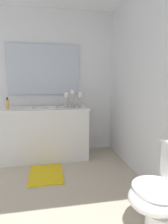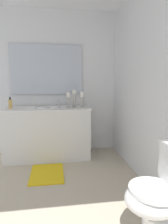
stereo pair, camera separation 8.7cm
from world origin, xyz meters
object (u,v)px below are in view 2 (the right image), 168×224
at_px(soap_bottle, 10,104).
at_px(bath_mat, 47,173).
at_px(vanity_cabinet, 48,133).
at_px(mirror, 47,70).
at_px(toilet, 161,193).
at_px(candle_holder_tall, 82,99).
at_px(sink_basin, 47,110).
at_px(candle_holder_short, 74,98).
at_px(candle_holder_mid, 69,100).

xyz_separation_m(soap_bottle, bath_mat, (0.60, 0.56, -0.90)).
bearing_deg(vanity_cabinet, mirror, 179.99).
bearing_deg(vanity_cabinet, toilet, 27.23).
distance_m(candle_holder_tall, soap_bottle, 1.13).
relative_size(candle_holder_tall, bath_mat, 0.42).
relative_size(sink_basin, mirror, 0.33).
height_order(candle_holder_tall, candle_holder_short, candle_holder_short).
bearing_deg(candle_holder_short, candle_holder_tall, 85.16).
bearing_deg(candle_holder_mid, bath_mat, -30.27).
height_order(candle_holder_tall, bath_mat, candle_holder_tall).
bearing_deg(vanity_cabinet, sink_basin, 90.00).
bearing_deg(candle_holder_mid, sink_basin, -95.70).
relative_size(candle_holder_mid, toilet, 0.33).
distance_m(vanity_cabinet, candle_holder_mid, 0.64).
bearing_deg(bath_mat, candle_holder_tall, 136.24).
bearing_deg(bath_mat, mirror, -180.00).
relative_size(sink_basin, soap_bottle, 2.23).
height_order(candle_holder_short, soap_bottle, candle_holder_short).
distance_m(sink_basin, candle_holder_mid, 0.38).
xyz_separation_m(sink_basin, toilet, (1.84, 0.95, -0.43)).
distance_m(candle_holder_short, soap_bottle, 1.00).
bearing_deg(candle_holder_short, soap_bottle, -89.58).
bearing_deg(candle_holder_short, toilet, 15.52).
distance_m(mirror, candle_holder_mid, 0.68).
bearing_deg(candle_holder_short, candle_holder_mid, -82.06).
bearing_deg(mirror, candle_holder_mid, 47.64).
bearing_deg(sink_basin, candle_holder_mid, 84.30).
bearing_deg(toilet, candle_holder_tall, -168.19).
height_order(sink_basin, bath_mat, sink_basin).
bearing_deg(sink_basin, candle_holder_short, 87.28).
bearing_deg(toilet, bath_mat, -142.06).
relative_size(candle_holder_tall, soap_bottle, 1.42).
bearing_deg(bath_mat, soap_bottle, -136.87).
bearing_deg(soap_bottle, candle_holder_short, 90.42).
bearing_deg(toilet, sink_basin, -152.80).
relative_size(candle_holder_mid, bath_mat, 0.41).
height_order(mirror, candle_holder_tall, mirror).
xyz_separation_m(sink_basin, candle_holder_short, (0.02, 0.44, 0.19)).
bearing_deg(mirror, toilet, 24.06).
bearing_deg(bath_mat, vanity_cabinet, -180.00).
bearing_deg(sink_basin, candle_holder_tall, 86.81).
relative_size(vanity_cabinet, candle_holder_tall, 5.40).
xyz_separation_m(vanity_cabinet, bath_mat, (0.62, 0.00, -0.41)).
height_order(vanity_cabinet, toilet, vanity_cabinet).
height_order(soap_bottle, toilet, soap_bottle).
xyz_separation_m(mirror, soap_bottle, (0.31, -0.56, -0.54)).
xyz_separation_m(candle_holder_mid, toilet, (1.80, 0.60, -0.60)).
height_order(candle_holder_short, toilet, candle_holder_short).
height_order(sink_basin, candle_holder_tall, candle_holder_tall).
distance_m(vanity_cabinet, candle_holder_tall, 0.79).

